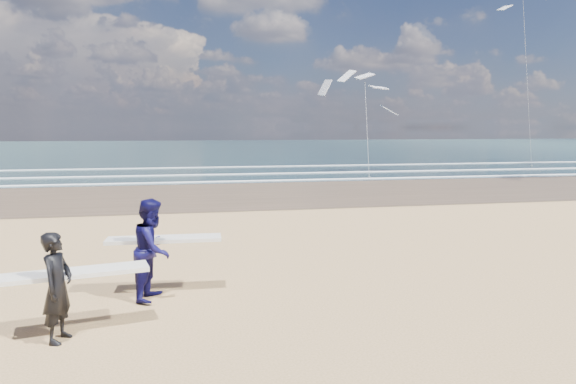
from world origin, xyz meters
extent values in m
cube|color=#4E3B29|center=(20.00, 18.00, 0.01)|extent=(220.00, 12.00, 0.01)
cube|color=#172C33|center=(20.00, 72.00, 0.01)|extent=(220.00, 100.00, 0.02)
cube|color=white|center=(20.00, 22.80, 0.05)|extent=(220.00, 0.50, 0.05)
cube|color=white|center=(20.00, 27.50, 0.05)|extent=(220.00, 0.50, 0.05)
cube|color=white|center=(20.00, 34.00, 0.05)|extent=(220.00, 0.50, 0.05)
imported|color=black|center=(-0.17, 0.52, 0.84)|extent=(0.54, 0.70, 1.69)
cube|color=white|center=(0.03, 0.87, 0.96)|extent=(2.26, 0.94, 0.07)
imported|color=#0D0B3D|center=(1.13, 2.27, 0.96)|extent=(0.96, 1.10, 1.91)
cube|color=white|center=(1.33, 2.62, 1.06)|extent=(2.22, 0.61, 0.07)
cube|color=slate|center=(13.44, 23.80, 0.05)|extent=(0.12, 0.12, 0.10)
cube|color=slate|center=(30.34, 30.59, 0.05)|extent=(0.12, 0.12, 0.10)
camera|label=1|loc=(1.76, -7.49, 3.23)|focal=32.00mm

